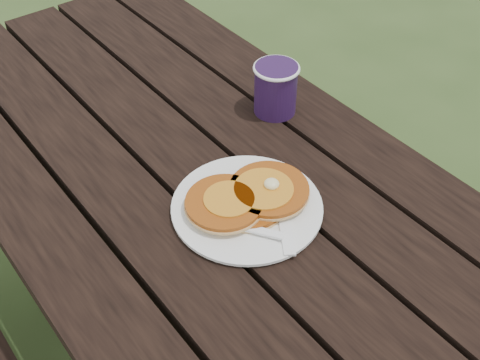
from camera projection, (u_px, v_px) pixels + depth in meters
picnic_table at (233, 319)px, 1.36m from camera, size 1.36×1.80×0.75m
plate at (247, 207)px, 1.08m from camera, size 0.29×0.29×0.01m
pancake_stack at (249, 197)px, 1.07m from camera, size 0.22×0.16×0.04m
knife at (283, 216)px, 1.05m from camera, size 0.12×0.16×0.00m
fork at (252, 229)px, 1.02m from camera, size 0.12×0.15×0.01m
coffee_cup at (276, 86)px, 1.26m from camera, size 0.10×0.10×0.11m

